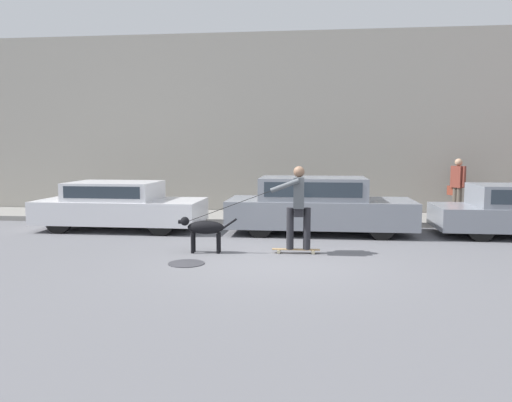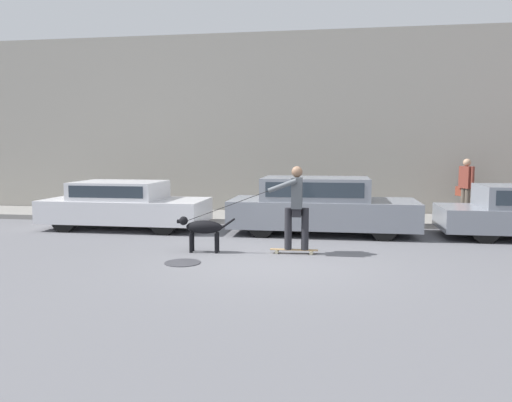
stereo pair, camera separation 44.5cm
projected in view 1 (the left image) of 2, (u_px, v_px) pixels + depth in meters
ground_plane at (276, 260)px, 9.38m from camera, size 36.00×36.00×0.00m
back_wall at (291, 125)px, 15.48m from camera, size 32.00×0.30×5.63m
sidewalk_curb at (289, 218)px, 14.57m from camera, size 30.00×2.09×0.14m
parked_car_0 at (120, 206)px, 12.85m from camera, size 4.20×1.83×1.23m
parked_car_1 at (318, 206)px, 12.28m from camera, size 4.52×1.79×1.38m
dog at (204, 229)px, 9.97m from camera, size 1.18×0.31×0.72m
skateboarder at (298, 204)px, 9.85m from camera, size 2.70×0.60×1.74m
pedestrian_with_bag at (457, 185)px, 14.18m from camera, size 0.39×0.63×1.66m
manhole_cover at (186, 263)px, 9.06m from camera, size 0.66×0.66×0.01m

